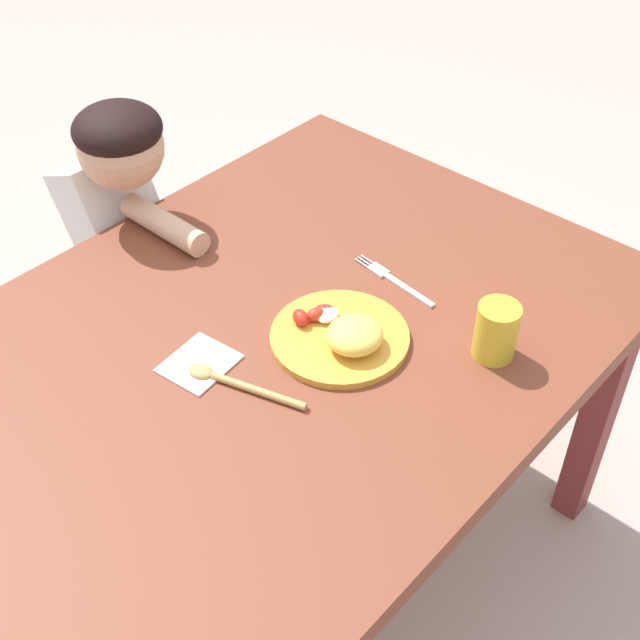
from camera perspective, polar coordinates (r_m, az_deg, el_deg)
ground_plane at (r=2.09m, az=-2.37°, el=-16.07°), size 8.00×8.00×0.00m
dining_table at (r=1.58m, az=-3.02°, el=-3.25°), size 1.34×0.97×0.74m
plate at (r=1.49m, az=1.55°, el=-1.01°), size 0.25×0.25×0.06m
fork at (r=1.64m, az=5.00°, el=2.64°), size 0.04×0.20×0.01m
spoon at (r=1.43m, az=-5.70°, el=-4.23°), size 0.09×0.22×0.01m
drinking_cup at (r=1.48m, az=11.72°, el=-0.74°), size 0.07×0.07×0.10m
person at (r=1.99m, az=-12.98°, el=3.86°), size 0.18×0.41×0.99m
napkin at (r=1.48m, az=-8.10°, el=-2.90°), size 0.13×0.12×0.00m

